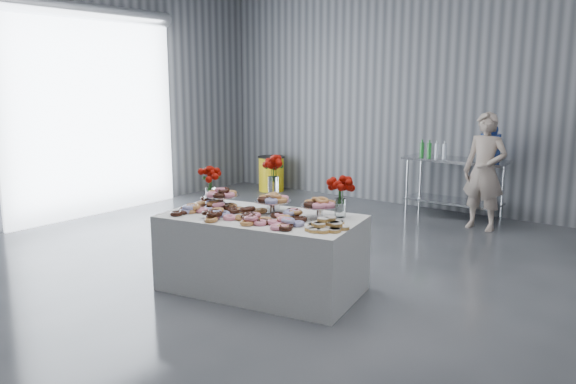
% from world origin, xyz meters
% --- Properties ---
extents(ground, '(9.00, 9.00, 0.00)m').
position_xyz_m(ground, '(0.00, 0.00, 0.00)').
color(ground, '#383B40').
rests_on(ground, ground).
extents(room_walls, '(8.04, 9.04, 4.02)m').
position_xyz_m(room_walls, '(-0.27, 0.07, 2.64)').
color(room_walls, gray).
rests_on(room_walls, ground).
extents(display_table, '(2.05, 1.33, 0.75)m').
position_xyz_m(display_table, '(0.23, -0.02, 0.38)').
color(display_table, white).
rests_on(display_table, ground).
extents(prep_table, '(1.50, 0.60, 0.90)m').
position_xyz_m(prep_table, '(0.60, 4.10, 0.62)').
color(prep_table, silver).
rests_on(prep_table, ground).
extents(donut_mounds, '(1.92, 1.12, 0.09)m').
position_xyz_m(donut_mounds, '(0.23, -0.07, 0.80)').
color(donut_mounds, tan).
rests_on(donut_mounds, display_table).
extents(cake_stand_left, '(0.36, 0.36, 0.17)m').
position_xyz_m(cake_stand_left, '(-0.34, 0.03, 0.89)').
color(cake_stand_left, silver).
rests_on(cake_stand_left, display_table).
extents(cake_stand_mid, '(0.36, 0.36, 0.17)m').
position_xyz_m(cake_stand_mid, '(0.25, 0.14, 0.89)').
color(cake_stand_mid, silver).
rests_on(cake_stand_mid, display_table).
extents(cake_stand_right, '(0.36, 0.36, 0.17)m').
position_xyz_m(cake_stand_right, '(0.74, 0.23, 0.89)').
color(cake_stand_right, silver).
rests_on(cake_stand_right, display_table).
extents(danish_pile, '(0.48, 0.48, 0.11)m').
position_xyz_m(danish_pile, '(0.99, -0.02, 0.81)').
color(danish_pile, silver).
rests_on(danish_pile, display_table).
extents(bouquet_left, '(0.26, 0.26, 0.42)m').
position_xyz_m(bouquet_left, '(-0.56, 0.09, 1.05)').
color(bouquet_left, white).
rests_on(bouquet_left, display_table).
extents(bouquet_right, '(0.26, 0.26, 0.42)m').
position_xyz_m(bouquet_right, '(0.86, 0.41, 1.05)').
color(bouquet_right, white).
rests_on(bouquet_right, display_table).
extents(bouquet_center, '(0.26, 0.26, 0.57)m').
position_xyz_m(bouquet_center, '(0.11, 0.32, 1.13)').
color(bouquet_center, silver).
rests_on(bouquet_center, display_table).
extents(water_jug, '(0.28, 0.28, 0.55)m').
position_xyz_m(water_jug, '(1.10, 4.10, 1.15)').
color(water_jug, blue).
rests_on(water_jug, prep_table).
extents(drink_bottles, '(0.54, 0.08, 0.27)m').
position_xyz_m(drink_bottles, '(0.28, 4.00, 1.04)').
color(drink_bottles, '#268C33').
rests_on(drink_bottles, prep_table).
extents(person, '(0.63, 0.45, 1.63)m').
position_xyz_m(person, '(1.19, 3.65, 0.82)').
color(person, '#CC8C93').
rests_on(person, ground).
extents(trash_barrel, '(0.51, 0.51, 0.66)m').
position_xyz_m(trash_barrel, '(-2.95, 4.10, 0.33)').
color(trash_barrel, yellow).
rests_on(trash_barrel, ground).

